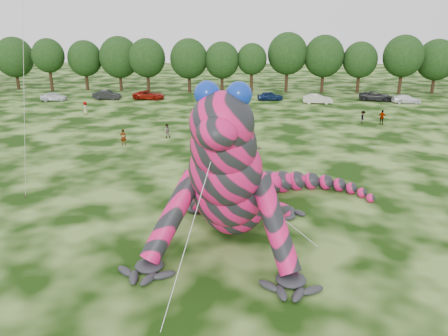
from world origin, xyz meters
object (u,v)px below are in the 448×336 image
tree_6 (147,66)px  spectator_3 (382,117)px  spectator_5 (253,149)px  tree_8 (222,67)px  spectator_1 (167,131)px  tree_10 (287,62)px  tree_12 (359,68)px  spectator_4 (85,108)px  tree_5 (119,64)px  tree_4 (85,65)px  tree_14 (436,66)px  tree_3 (49,65)px  car_6 (376,96)px  inflatable_gecko (237,152)px  flying_kite (23,0)px  tree_9 (252,68)px  car_3 (212,97)px  spectator_2 (363,117)px  tree_2 (15,63)px  tree_7 (189,66)px  spectator_0 (123,137)px  car_5 (318,99)px  car_1 (107,95)px  car_0 (54,96)px  car_4 (270,96)px  tree_13 (402,65)px  tree_11 (323,64)px  car_7 (406,99)px  car_2 (149,95)px

tree_6 → spectator_3: 42.87m
spectator_3 → spectator_5: (-15.86, -15.47, 0.02)m
tree_8 → spectator_1: (-3.79, -33.44, -3.69)m
tree_10 → tree_12: tree_10 is taller
tree_8 → tree_12: size_ratio=1.00×
spectator_4 → tree_5: bearing=-50.1°
tree_4 → tree_14: tree_14 is taller
tree_3 → car_6: bearing=-7.4°
inflatable_gecko → flying_kite: bearing=-172.9°
tree_9 → tree_12: bearing=1.2°
tree_14 → car_3: 40.56m
tree_9 → spectator_2: 28.90m
tree_2 → tree_7: 33.00m
tree_6 → spectator_0: size_ratio=5.69×
car_5 → spectator_2: size_ratio=2.86×
flying_kite → spectator_1: flying_kite is taller
flying_kite → tree_4: bearing=108.0°
car_1 → spectator_3: 42.99m
tree_10 → car_6: tree_10 is taller
tree_3 → tree_8: (31.50, -0.08, -0.25)m
tree_4 → car_0: tree_4 is taller
car_1 → spectator_1: (14.56, -24.74, 0.04)m
tree_6 → spectator_2: (32.49, -24.45, -3.96)m
car_5 → flying_kite: bearing=154.8°
tree_10 → car_4: (-3.26, -9.54, -4.55)m
tree_2 → spectator_0: bearing=-51.0°
tree_14 → spectator_1: (-41.47, -35.17, -3.92)m
tree_5 → tree_13: 50.27m
spectator_5 → spectator_4: bearing=-27.5°
tree_13 → spectator_3: 27.56m
tree_14 → spectator_0: tree_14 is taller
inflatable_gecko → spectator_4: inflatable_gecko is taller
car_1 → tree_5: bearing=7.1°
tree_4 → car_6: size_ratio=1.70×
tree_8 → car_1: size_ratio=1.99×
spectator_5 → car_3: bearing=-65.2°
tree_6 → tree_14: 51.06m
tree_3 → tree_11: 49.52m
tree_2 → spectator_0: (31.15, -38.46, -3.99)m
tree_13 → tree_10: bearing=175.8°
tree_14 → car_6: (-12.32, -9.07, -3.96)m
tree_8 → tree_7: bearing=-178.2°
tree_5 → car_6: tree_5 is taller
tree_6 → tree_14: (51.02, 2.04, -0.05)m
tree_5 → car_3: tree_5 is taller
car_7 → spectator_3: 17.78m
spectator_2 → spectator_1: 24.54m
car_4 → car_1: bearing=81.2°
tree_14 → car_2: tree_14 is taller
flying_kite → tree_10: flying_kite is taller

